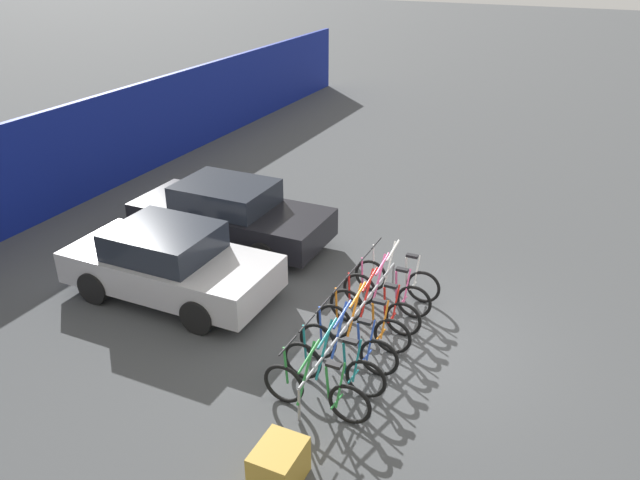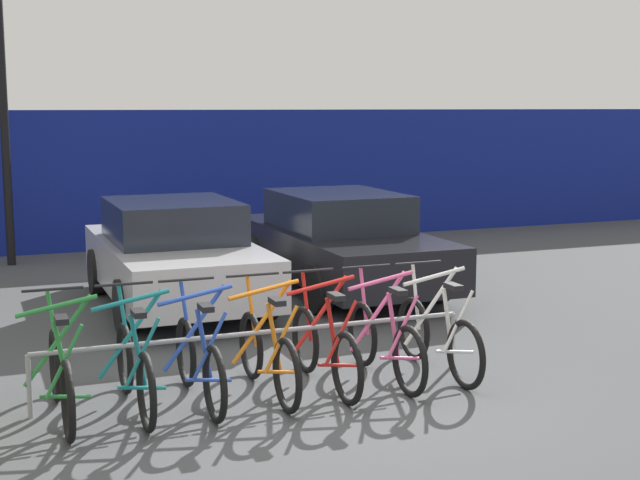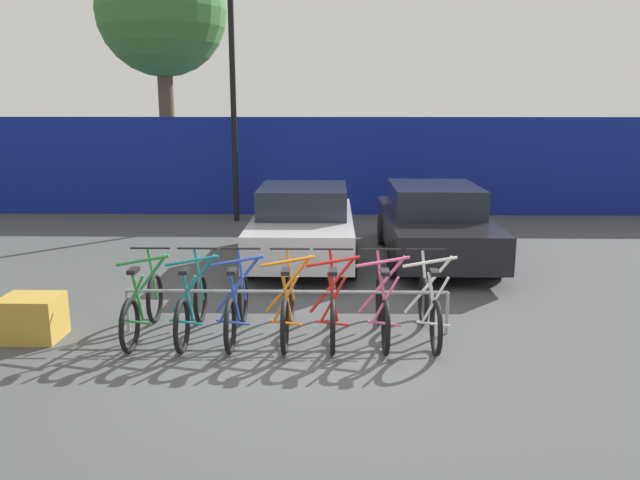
{
  "view_description": "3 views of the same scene",
  "coord_description": "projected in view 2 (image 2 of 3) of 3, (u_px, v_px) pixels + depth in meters",
  "views": [
    {
      "loc": [
        -8.53,
        -2.52,
        6.25
      ],
      "look_at": [
        1.0,
        1.93,
        1.11
      ],
      "focal_mm": 35.0,
      "sensor_mm": 36.0,
      "label": 1
    },
    {
      "loc": [
        -2.77,
        -6.98,
        2.63
      ],
      "look_at": [
        0.4,
        1.05,
        1.32
      ],
      "focal_mm": 50.0,
      "sensor_mm": 36.0,
      "label": 2
    },
    {
      "loc": [
        0.24,
        -6.89,
        2.88
      ],
      "look_at": [
        0.07,
        1.2,
        1.11
      ],
      "focal_mm": 35.0,
      "sensor_mm": 36.0,
      "label": 3
    }
  ],
  "objects": [
    {
      "name": "ground_plane",
      "position": [
        321.0,
        408.0,
        7.81
      ],
      "size": [
        120.0,
        120.0,
        0.0
      ],
      "primitive_type": "plane",
      "color": "#424447"
    },
    {
      "name": "hoarding_wall",
      "position": [
        131.0,
        180.0,
        16.36
      ],
      "size": [
        36.0,
        0.16,
        2.55
      ],
      "primitive_type": "cube",
      "color": "navy",
      "rests_on": "ground"
    },
    {
      "name": "bike_rack",
      "position": [
        260.0,
        339.0,
        8.24
      ],
      "size": [
        4.14,
        0.04,
        0.57
      ],
      "color": "gray",
      "rests_on": "ground"
    },
    {
      "name": "bicycle_green",
      "position": [
        61.0,
        377.0,
        7.46
      ],
      "size": [
        0.68,
        1.71,
        1.05
      ],
      "rotation": [
        0.0,
        0.0,
        -0.06
      ],
      "color": "black",
      "rests_on": "ground"
    },
    {
      "name": "bicycle_teal",
      "position": [
        135.0,
        369.0,
        7.69
      ],
      "size": [
        0.68,
        1.71,
        1.05
      ],
      "rotation": [
        0.0,
        0.0,
        0.03
      ],
      "color": "black",
      "rests_on": "ground"
    },
    {
      "name": "bicycle_blue",
      "position": [
        199.0,
        362.0,
        7.89
      ],
      "size": [
        0.68,
        1.71,
        1.05
      ],
      "rotation": [
        0.0,
        0.0,
        0.03
      ],
      "color": "black",
      "rests_on": "ground"
    },
    {
      "name": "bicycle_orange",
      "position": [
        268.0,
        354.0,
        8.13
      ],
      "size": [
        0.68,
        1.71,
        1.05
      ],
      "rotation": [
        0.0,
        0.0,
        -0.05
      ],
      "color": "black",
      "rests_on": "ground"
    },
    {
      "name": "bicycle_red",
      "position": [
        325.0,
        348.0,
        8.33
      ],
      "size": [
        0.68,
        1.71,
        1.05
      ],
      "rotation": [
        0.0,
        0.0,
        0.04
      ],
      "color": "black",
      "rests_on": "ground"
    },
    {
      "name": "bicycle_pink",
      "position": [
        385.0,
        342.0,
        8.56
      ],
      "size": [
        0.68,
        1.71,
        1.05
      ],
      "rotation": [
        0.0,
        0.0,
        0.07
      ],
      "color": "black",
      "rests_on": "ground"
    },
    {
      "name": "bicycle_white",
      "position": [
        438.0,
        336.0,
        8.77
      ],
      "size": [
        0.68,
        1.71,
        1.05
      ],
      "rotation": [
        0.0,
        0.0,
        0.05
      ],
      "color": "black",
      "rests_on": "ground"
    },
    {
      "name": "car_silver",
      "position": [
        174.0,
        254.0,
        11.69
      ],
      "size": [
        1.91,
        4.04,
        1.4
      ],
      "color": "#B7B7BC",
      "rests_on": "ground"
    },
    {
      "name": "car_black",
      "position": [
        340.0,
        242.0,
        12.78
      ],
      "size": [
        1.91,
        4.41,
        1.4
      ],
      "color": "black",
      "rests_on": "ground"
    }
  ]
}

